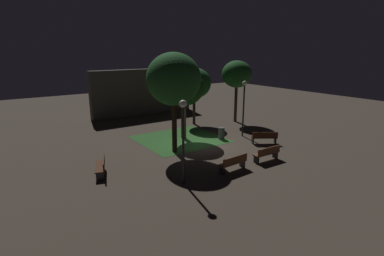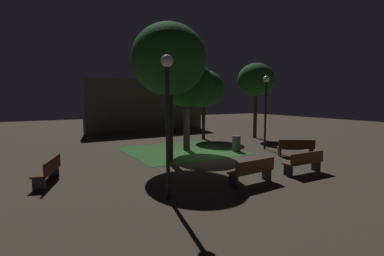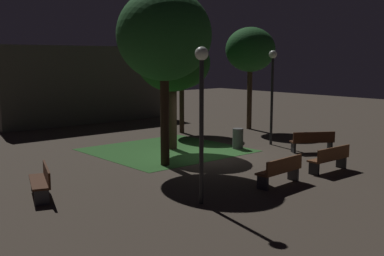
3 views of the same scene
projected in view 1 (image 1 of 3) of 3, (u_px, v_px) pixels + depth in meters
The scene contains 14 objects.
ground_plane at pixel (202, 144), 20.91m from camera, with size 60.00×60.00×0.00m, color #473D33.
grass_lawn at pixel (180, 139), 22.17m from camera, with size 5.92×5.64×0.01m, color #2D6028.
bench_path_side at pixel (233, 163), 16.26m from camera, with size 1.83×0.59×0.88m.
bench_front_right at pixel (267, 153), 17.73m from camera, with size 1.81×0.52×0.88m.
bench_by_lamp at pixel (264, 137), 20.96m from camera, with size 1.78×1.37×0.88m.
bench_front_left at pixel (101, 166), 15.81m from camera, with size 1.05×1.86×0.88m.
tree_left_canopy at pixel (183, 88), 21.46m from camera, with size 3.01×3.01×5.08m.
tree_tall_center at pixel (194, 83), 25.79m from camera, with size 2.94×2.94×4.97m.
tree_back_left at pixel (237, 75), 26.54m from camera, with size 2.68×2.68×5.53m.
tree_lawn_side at pixel (174, 79), 18.26m from camera, with size 3.38×3.38×6.33m.
lamp_post_path_center at pixel (183, 127), 14.10m from camera, with size 0.36×0.36×4.20m.
lamp_post_plaza_west at pixel (244, 99), 22.24m from camera, with size 0.36×0.36×4.23m.
trash_bin at pixel (221, 133), 22.09m from camera, with size 0.46×0.46×0.88m, color #4C4C4C.
building_wall_backdrop at pixel (143, 92), 30.22m from camera, with size 10.70×0.80×4.58m, color #4C4742.
Camera 1 is at (-11.83, -16.05, 6.46)m, focal length 27.89 mm.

